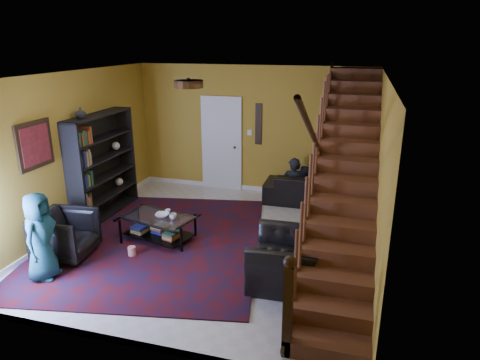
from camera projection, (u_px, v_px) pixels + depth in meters
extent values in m
plane|color=beige|center=(212.00, 242.00, 7.36)|extent=(5.50, 5.50, 0.00)
plane|color=#AA8025|center=(252.00, 130.00, 9.43)|extent=(5.20, 0.00, 5.20)
plane|color=#AA8025|center=(122.00, 235.00, 4.40)|extent=(5.20, 0.00, 5.20)
plane|color=#AA8025|center=(72.00, 153.00, 7.58)|extent=(0.00, 5.50, 5.50)
plane|color=#AA8025|center=(378.00, 177.00, 6.25)|extent=(0.00, 5.50, 5.50)
plane|color=white|center=(208.00, 75.00, 6.48)|extent=(5.50, 5.50, 0.00)
cube|color=silver|center=(251.00, 188.00, 9.84)|extent=(5.20, 0.02, 0.10)
cube|color=silver|center=(82.00, 222.00, 8.00)|extent=(0.02, 5.50, 0.10)
cube|color=#AA8025|center=(345.00, 179.00, 6.40)|extent=(0.95, 4.92, 2.83)
cube|color=black|center=(314.00, 172.00, 6.49)|extent=(0.04, 5.02, 3.02)
cylinder|color=black|center=(318.00, 143.00, 6.34)|extent=(0.07, 4.20, 2.44)
cube|color=black|center=(288.00, 312.00, 4.55)|extent=(0.10, 0.10, 1.10)
cube|color=black|center=(103.00, 166.00, 8.21)|extent=(0.35, 1.80, 2.00)
cube|color=black|center=(106.00, 195.00, 8.40)|extent=(0.35, 1.72, 0.03)
cube|color=black|center=(102.00, 158.00, 8.16)|extent=(0.35, 1.72, 0.03)
cube|color=silver|center=(222.00, 145.00, 9.70)|extent=(0.82, 0.05, 2.05)
cube|color=maroon|center=(35.00, 145.00, 6.64)|extent=(0.04, 0.74, 0.74)
cube|color=black|center=(258.00, 124.00, 9.33)|extent=(0.14, 0.03, 0.90)
cylinder|color=#3F2814|center=(189.00, 84.00, 5.76)|extent=(0.40, 0.40, 0.10)
cube|color=#400B0E|center=(153.00, 241.00, 7.35)|extent=(4.29, 4.70, 0.02)
imported|color=black|center=(315.00, 189.00, 8.98)|extent=(2.13, 0.85, 0.62)
imported|color=black|center=(66.00, 235.00, 6.74)|extent=(0.91, 0.89, 0.76)
imported|color=black|center=(285.00, 260.00, 6.03)|extent=(0.99, 1.12, 0.71)
imported|color=black|center=(293.00, 189.00, 9.16)|extent=(0.54, 0.39, 1.40)
imported|color=black|center=(303.00, 194.00, 9.13)|extent=(0.62, 0.49, 1.24)
imported|color=navy|center=(40.00, 237.00, 6.05)|extent=(0.50, 0.69, 1.31)
cube|color=black|center=(120.00, 233.00, 7.19)|extent=(0.04, 0.04, 0.44)
cube|color=black|center=(181.00, 240.00, 6.91)|extent=(0.04, 0.04, 0.44)
cube|color=black|center=(138.00, 218.00, 7.76)|extent=(0.04, 0.04, 0.44)
cube|color=black|center=(195.00, 225.00, 7.47)|extent=(0.04, 0.04, 0.44)
cube|color=black|center=(159.00, 234.00, 7.37)|extent=(1.23, 0.88, 0.02)
cube|color=silver|center=(158.00, 217.00, 7.26)|extent=(1.30, 0.95, 0.02)
imported|color=#999999|center=(173.00, 216.00, 7.15)|extent=(0.14, 0.14, 0.09)
imported|color=#999999|center=(168.00, 212.00, 7.35)|extent=(0.11, 0.11, 0.09)
imported|color=#999999|center=(162.00, 215.00, 7.25)|extent=(0.28, 0.28, 0.06)
imported|color=#999999|center=(81.00, 113.00, 7.41)|extent=(0.18, 0.18, 0.19)
cylinder|color=red|center=(132.00, 251.00, 6.84)|extent=(0.14, 0.14, 0.14)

